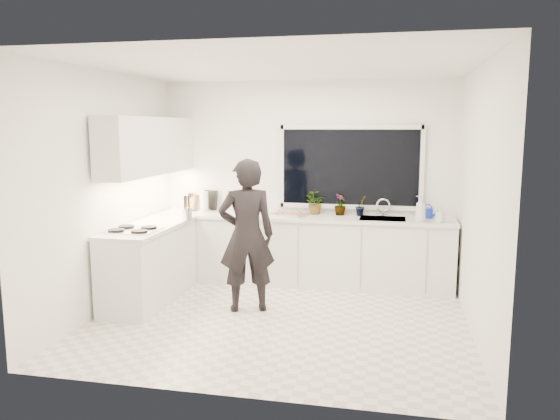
# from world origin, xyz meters

# --- Properties ---
(floor) EXTENTS (4.00, 3.50, 0.02)m
(floor) POSITION_xyz_m (0.00, 0.00, -0.01)
(floor) COLOR beige
(floor) RESTS_ON ground
(wall_back) EXTENTS (4.00, 0.02, 2.70)m
(wall_back) POSITION_xyz_m (0.00, 1.76, 1.35)
(wall_back) COLOR white
(wall_back) RESTS_ON ground
(wall_left) EXTENTS (0.02, 3.50, 2.70)m
(wall_left) POSITION_xyz_m (-2.01, 0.00, 1.35)
(wall_left) COLOR white
(wall_left) RESTS_ON ground
(wall_right) EXTENTS (0.02, 3.50, 2.70)m
(wall_right) POSITION_xyz_m (2.01, 0.00, 1.35)
(wall_right) COLOR white
(wall_right) RESTS_ON ground
(ceiling) EXTENTS (4.00, 3.50, 0.02)m
(ceiling) POSITION_xyz_m (0.00, 0.00, 2.71)
(ceiling) COLOR white
(ceiling) RESTS_ON wall_back
(window) EXTENTS (1.80, 0.02, 1.00)m
(window) POSITION_xyz_m (0.60, 1.73, 1.55)
(window) COLOR black
(window) RESTS_ON wall_back
(base_cabinets_back) EXTENTS (3.92, 0.58, 0.88)m
(base_cabinets_back) POSITION_xyz_m (0.00, 1.45, 0.44)
(base_cabinets_back) COLOR white
(base_cabinets_back) RESTS_ON floor
(base_cabinets_left) EXTENTS (0.58, 1.60, 0.88)m
(base_cabinets_left) POSITION_xyz_m (-1.67, 0.35, 0.44)
(base_cabinets_left) COLOR white
(base_cabinets_left) RESTS_ON floor
(countertop_back) EXTENTS (3.94, 0.62, 0.04)m
(countertop_back) POSITION_xyz_m (0.00, 1.44, 0.90)
(countertop_back) COLOR silver
(countertop_back) RESTS_ON base_cabinets_back
(countertop_left) EXTENTS (0.62, 1.60, 0.04)m
(countertop_left) POSITION_xyz_m (-1.67, 0.35, 0.90)
(countertop_left) COLOR silver
(countertop_left) RESTS_ON base_cabinets_left
(upper_cabinets) EXTENTS (0.34, 2.10, 0.70)m
(upper_cabinets) POSITION_xyz_m (-1.79, 0.70, 1.85)
(upper_cabinets) COLOR white
(upper_cabinets) RESTS_ON wall_left
(sink) EXTENTS (0.58, 0.42, 0.14)m
(sink) POSITION_xyz_m (1.05, 1.45, 0.87)
(sink) COLOR silver
(sink) RESTS_ON countertop_back
(faucet) EXTENTS (0.03, 0.03, 0.22)m
(faucet) POSITION_xyz_m (1.05, 1.65, 1.03)
(faucet) COLOR silver
(faucet) RESTS_ON countertop_back
(stovetop) EXTENTS (0.56, 0.48, 0.03)m
(stovetop) POSITION_xyz_m (-1.69, -0.00, 0.94)
(stovetop) COLOR black
(stovetop) RESTS_ON countertop_left
(person) EXTENTS (0.74, 0.61, 1.74)m
(person) POSITION_xyz_m (-0.43, 0.25, 0.87)
(person) COLOR black
(person) RESTS_ON floor
(pizza_tray) EXTENTS (0.52, 0.45, 0.03)m
(pizza_tray) POSITION_xyz_m (-0.17, 1.42, 0.94)
(pizza_tray) COLOR #B4B4B9
(pizza_tray) RESTS_ON countertop_back
(pizza) EXTENTS (0.48, 0.40, 0.01)m
(pizza) POSITION_xyz_m (-0.17, 1.42, 0.95)
(pizza) COLOR #B41B18
(pizza) RESTS_ON pizza_tray
(watering_can) EXTENTS (0.18, 0.18, 0.13)m
(watering_can) POSITION_xyz_m (1.61, 1.61, 0.98)
(watering_can) COLOR #1232AC
(watering_can) RESTS_ON countertop_back
(paper_towel_roll) EXTENTS (0.14, 0.14, 0.26)m
(paper_towel_roll) POSITION_xyz_m (-1.40, 1.55, 1.05)
(paper_towel_roll) COLOR silver
(paper_towel_roll) RESTS_ON countertop_back
(knife_block) EXTENTS (0.15, 0.13, 0.22)m
(knife_block) POSITION_xyz_m (-1.58, 1.59, 1.03)
(knife_block) COLOR #9C7B48
(knife_block) RESTS_ON countertop_back
(utensil_crock) EXTENTS (0.16, 0.16, 0.16)m
(utensil_crock) POSITION_xyz_m (-1.35, 0.80, 1.00)
(utensil_crock) COLOR #ADAEB2
(utensil_crock) RESTS_ON countertop_left
(picture_frame_large) EXTENTS (0.22, 0.07, 0.28)m
(picture_frame_large) POSITION_xyz_m (-1.36, 1.69, 1.06)
(picture_frame_large) COLOR black
(picture_frame_large) RESTS_ON countertop_back
(picture_frame_small) EXTENTS (0.25, 0.06, 0.30)m
(picture_frame_small) POSITION_xyz_m (-0.79, 1.69, 1.07)
(picture_frame_small) COLOR black
(picture_frame_small) RESTS_ON countertop_back
(herb_plants) EXTENTS (0.89, 0.32, 0.31)m
(herb_plants) POSITION_xyz_m (0.30, 1.61, 1.07)
(herb_plants) COLOR #26662D
(herb_plants) RESTS_ON countertop_back
(soap_bottles) EXTENTS (0.38, 0.16, 0.32)m
(soap_bottles) POSITION_xyz_m (1.57, 1.30, 1.07)
(soap_bottles) COLOR #D8BF66
(soap_bottles) RESTS_ON countertop_back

